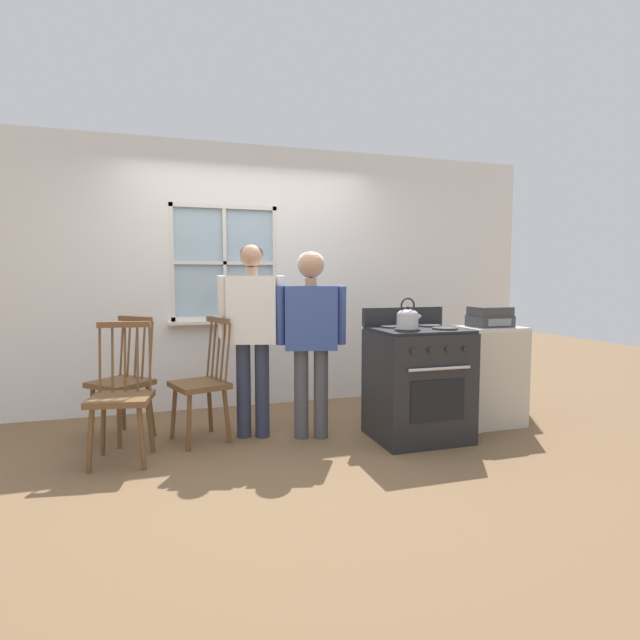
% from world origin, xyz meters
% --- Properties ---
extents(ground_plane, '(16.00, 16.00, 0.00)m').
position_xyz_m(ground_plane, '(0.00, 0.00, 0.00)').
color(ground_plane, brown).
extents(wall_back, '(6.40, 0.16, 2.70)m').
position_xyz_m(wall_back, '(0.01, 1.40, 1.34)').
color(wall_back, white).
rests_on(wall_back, ground_plane).
extents(chair_by_window, '(0.48, 0.46, 1.02)m').
position_xyz_m(chair_by_window, '(-1.18, 0.03, 0.47)').
color(chair_by_window, brown).
rests_on(chair_by_window, ground_plane).
extents(chair_near_wall, '(0.51, 0.53, 1.02)m').
position_xyz_m(chair_near_wall, '(-0.58, 0.34, 0.47)').
color(chair_near_wall, brown).
rests_on(chair_near_wall, ground_plane).
extents(chair_center_cluster, '(0.58, 0.58, 1.02)m').
position_xyz_m(chair_center_cluster, '(-1.21, 0.60, 0.47)').
color(chair_center_cluster, brown).
rests_on(chair_center_cluster, ground_plane).
extents(person_elderly_left, '(0.57, 0.31, 1.61)m').
position_xyz_m(person_elderly_left, '(-0.17, 0.31, 0.97)').
color(person_elderly_left, '#2D3347').
rests_on(person_elderly_left, ground_plane).
extents(person_teen_center, '(0.59, 0.31, 1.56)m').
position_xyz_m(person_teen_center, '(0.29, 0.14, 0.96)').
color(person_teen_center, '#4C4C51').
rests_on(person_teen_center, ground_plane).
extents(stove, '(0.75, 0.68, 1.08)m').
position_xyz_m(stove, '(1.14, -0.13, 0.47)').
color(stove, '#232326').
rests_on(stove, ground_plane).
extents(kettle, '(0.21, 0.17, 0.25)m').
position_xyz_m(kettle, '(0.97, -0.26, 1.02)').
color(kettle, '#B7B7BC').
rests_on(kettle, stove).
extents(potted_plant, '(0.13, 0.13, 0.22)m').
position_xyz_m(potted_plant, '(-0.16, 1.31, 0.97)').
color(potted_plant, '#935B3D').
rests_on(potted_plant, wall_back).
extents(side_counter, '(0.55, 0.50, 0.90)m').
position_xyz_m(side_counter, '(1.96, 0.07, 0.45)').
color(side_counter, beige).
rests_on(side_counter, ground_plane).
extents(stereo, '(0.34, 0.29, 0.18)m').
position_xyz_m(stereo, '(1.96, 0.05, 0.99)').
color(stereo, '#38383A').
rests_on(stereo, side_counter).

